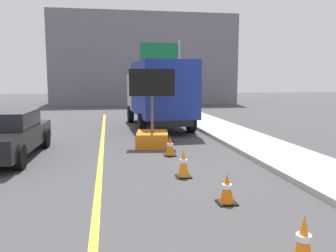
{
  "coord_description": "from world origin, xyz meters",
  "views": [
    {
      "loc": [
        0.25,
        0.38,
        2.33
      ],
      "look_at": [
        1.2,
        5.95,
        1.58
      ],
      "focal_mm": 37.5,
      "sensor_mm": 36.0,
      "label": 1
    }
  ],
  "objects_px": {
    "traffic_cone_mid_lane": "(227,189)",
    "traffic_cone_far_lane": "(184,163)",
    "box_truck": "(159,92)",
    "arrow_board_trailer": "(152,132)",
    "highway_guide_sign": "(168,63)",
    "traffic_cone_near_sign": "(303,242)",
    "pickup_car": "(3,135)",
    "traffic_cone_curbside": "(170,146)"
  },
  "relations": [
    {
      "from": "arrow_board_trailer",
      "to": "box_truck",
      "type": "height_order",
      "value": "box_truck"
    },
    {
      "from": "pickup_car",
      "to": "traffic_cone_curbside",
      "type": "relative_size",
      "value": 7.76
    },
    {
      "from": "traffic_cone_mid_lane",
      "to": "traffic_cone_far_lane",
      "type": "bearing_deg",
      "value": 102.65
    },
    {
      "from": "highway_guide_sign",
      "to": "traffic_cone_mid_lane",
      "type": "xyz_separation_m",
      "value": [
        -1.93,
        -17.86,
        -3.13
      ]
    },
    {
      "from": "arrow_board_trailer",
      "to": "highway_guide_sign",
      "type": "height_order",
      "value": "highway_guide_sign"
    },
    {
      "from": "pickup_car",
      "to": "traffic_cone_curbside",
      "type": "bearing_deg",
      "value": -7.13
    },
    {
      "from": "pickup_car",
      "to": "traffic_cone_curbside",
      "type": "height_order",
      "value": "pickup_car"
    },
    {
      "from": "highway_guide_sign",
      "to": "traffic_cone_mid_lane",
      "type": "height_order",
      "value": "highway_guide_sign"
    },
    {
      "from": "box_truck",
      "to": "pickup_car",
      "type": "distance_m",
      "value": 8.04
    },
    {
      "from": "highway_guide_sign",
      "to": "arrow_board_trailer",
      "type": "bearing_deg",
      "value": -102.41
    },
    {
      "from": "pickup_car",
      "to": "traffic_cone_near_sign",
      "type": "height_order",
      "value": "pickup_car"
    },
    {
      "from": "traffic_cone_near_sign",
      "to": "traffic_cone_far_lane",
      "type": "distance_m",
      "value": 4.31
    },
    {
      "from": "highway_guide_sign",
      "to": "traffic_cone_mid_lane",
      "type": "relative_size",
      "value": 8.49
    },
    {
      "from": "box_truck",
      "to": "arrow_board_trailer",
      "type": "bearing_deg",
      "value": -101.12
    },
    {
      "from": "pickup_car",
      "to": "traffic_cone_far_lane",
      "type": "relative_size",
      "value": 6.73
    },
    {
      "from": "box_truck",
      "to": "highway_guide_sign",
      "type": "relative_size",
      "value": 1.37
    },
    {
      "from": "pickup_car",
      "to": "traffic_cone_near_sign",
      "type": "distance_m",
      "value": 9.11
    },
    {
      "from": "traffic_cone_mid_lane",
      "to": "traffic_cone_near_sign",
      "type": "bearing_deg",
      "value": -86.27
    },
    {
      "from": "box_truck",
      "to": "highway_guide_sign",
      "type": "xyz_separation_m",
      "value": [
        1.69,
        7.19,
        1.7
      ]
    },
    {
      "from": "traffic_cone_mid_lane",
      "to": "arrow_board_trailer",
      "type": "bearing_deg",
      "value": 95.93
    },
    {
      "from": "pickup_car",
      "to": "highway_guide_sign",
      "type": "bearing_deg",
      "value": 60.85
    },
    {
      "from": "box_truck",
      "to": "traffic_cone_far_lane",
      "type": "distance_m",
      "value": 8.91
    },
    {
      "from": "pickup_car",
      "to": "traffic_cone_mid_lane",
      "type": "bearing_deg",
      "value": -42.98
    },
    {
      "from": "arrow_board_trailer",
      "to": "pickup_car",
      "type": "relative_size",
      "value": 0.58
    },
    {
      "from": "pickup_car",
      "to": "traffic_cone_mid_lane",
      "type": "height_order",
      "value": "pickup_car"
    },
    {
      "from": "traffic_cone_near_sign",
      "to": "traffic_cone_far_lane",
      "type": "height_order",
      "value": "traffic_cone_near_sign"
    },
    {
      "from": "arrow_board_trailer",
      "to": "traffic_cone_far_lane",
      "type": "relative_size",
      "value": 3.88
    },
    {
      "from": "traffic_cone_mid_lane",
      "to": "pickup_car",
      "type": "bearing_deg",
      "value": 137.02
    },
    {
      "from": "arrow_board_trailer",
      "to": "traffic_cone_mid_lane",
      "type": "relative_size",
      "value": 4.59
    },
    {
      "from": "arrow_board_trailer",
      "to": "traffic_cone_far_lane",
      "type": "bearing_deg",
      "value": -87.11
    },
    {
      "from": "arrow_board_trailer",
      "to": "highway_guide_sign",
      "type": "xyz_separation_m",
      "value": [
        2.57,
        11.68,
        2.94
      ]
    },
    {
      "from": "traffic_cone_curbside",
      "to": "traffic_cone_near_sign",
      "type": "bearing_deg",
      "value": -85.89
    },
    {
      "from": "traffic_cone_far_lane",
      "to": "traffic_cone_curbside",
      "type": "distance_m",
      "value": 2.41
    },
    {
      "from": "box_truck",
      "to": "traffic_cone_mid_lane",
      "type": "xyz_separation_m",
      "value": [
        -0.24,
        -10.67,
        -1.44
      ]
    },
    {
      "from": "arrow_board_trailer",
      "to": "traffic_cone_curbside",
      "type": "distance_m",
      "value": 1.91
    },
    {
      "from": "arrow_board_trailer",
      "to": "highway_guide_sign",
      "type": "distance_m",
      "value": 12.31
    },
    {
      "from": "traffic_cone_far_lane",
      "to": "box_truck",
      "type": "bearing_deg",
      "value": 85.66
    },
    {
      "from": "arrow_board_trailer",
      "to": "traffic_cone_near_sign",
      "type": "xyz_separation_m",
      "value": [
        0.8,
        -8.56,
        -0.13
      ]
    },
    {
      "from": "pickup_car",
      "to": "arrow_board_trailer",
      "type": "bearing_deg",
      "value": 15.16
    },
    {
      "from": "highway_guide_sign",
      "to": "traffic_cone_near_sign",
      "type": "xyz_separation_m",
      "value": [
        -1.77,
        -20.23,
        -3.07
      ]
    },
    {
      "from": "traffic_cone_near_sign",
      "to": "traffic_cone_mid_lane",
      "type": "relative_size",
      "value": 1.22
    },
    {
      "from": "box_truck",
      "to": "traffic_cone_curbside",
      "type": "xyz_separation_m",
      "value": [
        -0.56,
        -6.37,
        -1.43
      ]
    }
  ]
}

